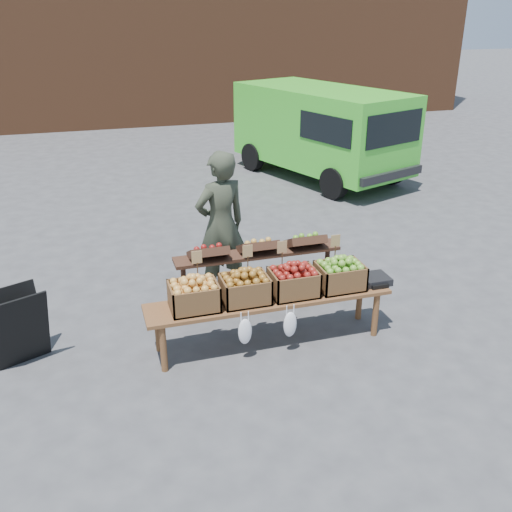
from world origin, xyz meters
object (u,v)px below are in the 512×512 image
object	(u,v)px
vendor	(221,226)
display_bench	(269,320)
chalkboard_sign	(19,327)
crate_red_apples	(294,282)
back_table	(258,273)
crate_golden_apples	(194,296)
crate_green_apples	(340,276)
delivery_van	(321,134)
weighing_scale	(374,279)
crate_russet_pears	(245,289)

from	to	relation	value
vendor	display_bench	xyz separation A→B (m)	(0.21, -1.31, -0.67)
chalkboard_sign	crate_red_apples	xyz separation A→B (m)	(2.87, -0.41, 0.29)
back_table	crate_golden_apples	xyz separation A→B (m)	(-0.92, -0.72, 0.19)
crate_green_apples	crate_red_apples	bearing A→B (deg)	180.00
crate_golden_apples	crate_green_apples	world-z (taller)	same
delivery_van	chalkboard_sign	distance (m)	8.14
crate_red_apples	weighing_scale	size ratio (longest dim) A/B	1.47
crate_green_apples	weighing_scale	xyz separation A→B (m)	(0.43, 0.00, -0.10)
display_bench	crate_red_apples	bearing A→B (deg)	0.00
delivery_van	crate_golden_apples	size ratio (longest dim) A/B	8.48
back_table	display_bench	world-z (taller)	back_table
chalkboard_sign	weighing_scale	bearing A→B (deg)	-29.64
crate_red_apples	crate_green_apples	bearing A→B (deg)	0.00
crate_red_apples	weighing_scale	xyz separation A→B (m)	(0.98, 0.00, -0.10)
crate_golden_apples	crate_green_apples	size ratio (longest dim) A/B	1.00
chalkboard_sign	crate_golden_apples	bearing A→B (deg)	-36.63
delivery_van	crate_russet_pears	bearing A→B (deg)	-139.20
vendor	weighing_scale	bearing A→B (deg)	121.77
delivery_van	crate_golden_apples	world-z (taller)	delivery_van
back_table	crate_golden_apples	world-z (taller)	back_table
delivery_van	crate_russet_pears	size ratio (longest dim) A/B	8.48
chalkboard_sign	crate_golden_apples	xyz separation A→B (m)	(1.77, -0.41, 0.29)
chalkboard_sign	weighing_scale	distance (m)	3.87
crate_russet_pears	crate_green_apples	bearing A→B (deg)	0.00
vendor	crate_russet_pears	size ratio (longest dim) A/B	3.80
chalkboard_sign	back_table	distance (m)	2.71
crate_red_apples	crate_green_apples	xyz separation A→B (m)	(0.55, 0.00, 0.00)
back_table	crate_red_apples	size ratio (longest dim) A/B	4.20
crate_golden_apples	crate_red_apples	distance (m)	1.10
chalkboard_sign	delivery_van	bearing A→B (deg)	21.27
vendor	crate_red_apples	xyz separation A→B (m)	(0.49, -1.31, -0.24)
display_bench	chalkboard_sign	bearing A→B (deg)	170.96
vendor	weighing_scale	world-z (taller)	vendor
delivery_van	crate_russet_pears	world-z (taller)	delivery_van
delivery_van	back_table	bearing A→B (deg)	-139.51
delivery_van	crate_green_apples	bearing A→B (deg)	-130.80
crate_russet_pears	crate_green_apples	xyz separation A→B (m)	(1.10, 0.00, 0.00)
crate_golden_apples	crate_red_apples	size ratio (longest dim) A/B	1.00
chalkboard_sign	crate_green_apples	world-z (taller)	crate_green_apples
back_table	crate_golden_apples	distance (m)	1.18
crate_golden_apples	crate_russet_pears	world-z (taller)	same
crate_green_apples	back_table	bearing A→B (deg)	135.56
vendor	crate_russet_pears	xyz separation A→B (m)	(-0.06, -1.31, -0.24)
chalkboard_sign	crate_green_apples	bearing A→B (deg)	-30.39
crate_russet_pears	delivery_van	bearing A→B (deg)	60.70
delivery_van	crate_green_apples	size ratio (longest dim) A/B	8.48
chalkboard_sign	crate_red_apples	distance (m)	2.92
chalkboard_sign	crate_green_apples	distance (m)	3.46
display_bench	crate_golden_apples	size ratio (longest dim) A/B	5.40
crate_red_apples	crate_green_apples	world-z (taller)	same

